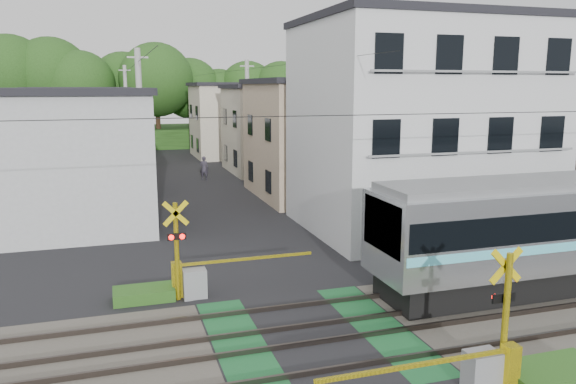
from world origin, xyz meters
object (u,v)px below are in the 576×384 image
object	(u,v)px
apartment_block	(419,125)
crossing_signal_near	(488,361)
crossing_signal_far	(191,275)
pedestrian	(204,168)

from	to	relation	value
apartment_block	crossing_signal_near	bearing A→B (deg)	-114.22
apartment_block	crossing_signal_far	bearing A→B (deg)	-152.22
crossing_signal_near	crossing_signal_far	xyz separation A→B (m)	(-5.17, 7.31, 0.00)
crossing_signal_far	apartment_block	bearing A→B (deg)	27.78
crossing_signal_far	apartment_block	size ratio (longest dim) A/B	0.46
crossing_signal_far	crossing_signal_near	bearing A→B (deg)	-54.71
crossing_signal_near	pedestrian	world-z (taller)	crossing_signal_near
crossing_signal_far	apartment_block	distance (m)	13.14
crossing_signal_far	pedestrian	world-z (taller)	crossing_signal_far
crossing_signal_near	apartment_block	distance (m)	14.95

